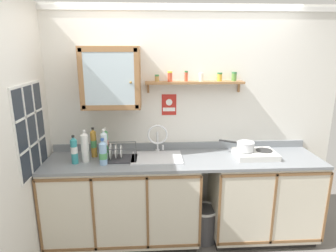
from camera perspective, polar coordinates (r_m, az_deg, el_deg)
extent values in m
cube|color=silver|center=(3.25, 2.58, 0.63)|extent=(3.48, 0.05, 2.50)
cube|color=white|center=(3.14, 2.91, 22.24)|extent=(3.48, 0.02, 0.05)
cube|color=silver|center=(2.60, -29.12, -4.88)|extent=(0.05, 3.40, 2.50)
cube|color=black|center=(3.48, -8.42, -20.51)|extent=(1.52, 0.54, 0.08)
cube|color=beige|center=(3.21, -8.78, -14.09)|extent=(1.56, 0.60, 0.84)
cube|color=brown|center=(2.77, -9.66, -10.22)|extent=(1.56, 0.01, 0.03)
cube|color=brown|center=(3.16, -9.03, -22.68)|extent=(1.56, 0.01, 0.03)
cube|color=brown|center=(3.13, -24.24, -16.17)|extent=(0.02, 0.01, 0.77)
cube|color=brown|center=(2.99, -14.50, -16.80)|extent=(0.02, 0.01, 0.77)
cube|color=brown|center=(2.93, -4.06, -16.96)|extent=(0.02, 0.01, 0.77)
cube|color=brown|center=(2.97, 6.43, -16.59)|extent=(0.02, 0.01, 0.77)
cube|color=black|center=(3.67, 17.32, -19.04)|extent=(1.07, 0.54, 0.08)
cube|color=beige|center=(3.42, 18.10, -12.84)|extent=(1.10, 0.60, 0.84)
cube|color=brown|center=(3.00, 20.78, -8.98)|extent=(1.10, 0.01, 0.03)
cube|color=brown|center=(3.37, 19.54, -20.81)|extent=(1.10, 0.01, 0.03)
cube|color=brown|center=(3.01, 10.09, -16.34)|extent=(0.02, 0.01, 0.77)
cube|color=brown|center=(3.17, 20.14, -15.31)|extent=(0.02, 0.01, 0.77)
cube|color=brown|center=(3.42, 28.87, -14.05)|extent=(0.02, 0.01, 0.77)
cube|color=gray|center=(3.03, 3.14, -6.65)|extent=(2.84, 0.63, 0.03)
cube|color=gray|center=(3.28, 2.59, -3.90)|extent=(2.84, 0.02, 0.08)
cube|color=silver|center=(3.02, -2.22, -6.26)|extent=(0.52, 0.38, 0.01)
cube|color=slate|center=(3.07, -2.20, -8.57)|extent=(0.45, 0.30, 0.01)
cube|color=slate|center=(3.20, -2.27, -6.48)|extent=(0.45, 0.01, 0.13)
cube|color=slate|center=(2.91, -2.14, -8.69)|extent=(0.45, 0.01, 0.13)
cylinder|color=#4C4C51|center=(3.08, -2.20, -8.61)|extent=(0.04, 0.04, 0.01)
cylinder|color=silver|center=(3.22, -2.08, -4.82)|extent=(0.05, 0.05, 0.02)
cylinder|color=silver|center=(3.18, -2.10, -2.92)|extent=(0.02, 0.02, 0.20)
torus|color=silver|center=(3.06, -2.08, -1.69)|extent=(0.22, 0.02, 0.22)
cylinder|color=silver|center=(3.21, -1.01, -4.25)|extent=(0.02, 0.02, 0.05)
cube|color=silver|center=(3.18, 16.82, -5.36)|extent=(0.43, 0.32, 0.06)
cylinder|color=#2D2D2D|center=(3.16, 14.97, -4.73)|extent=(0.17, 0.17, 0.01)
cylinder|color=#2D2D2D|center=(3.23, 18.43, -4.58)|extent=(0.17, 0.17, 0.01)
cylinder|color=black|center=(3.02, 15.90, -6.37)|extent=(0.03, 0.02, 0.03)
cylinder|color=black|center=(3.09, 19.51, -6.16)|extent=(0.03, 0.02, 0.03)
cylinder|color=silver|center=(3.14, 15.03, -3.92)|extent=(0.18, 0.18, 0.09)
torus|color=silver|center=(3.13, 15.08, -3.15)|extent=(0.19, 0.19, 0.01)
cylinder|color=black|center=(3.17, 11.76, -2.97)|extent=(0.18, 0.11, 0.02)
cylinder|color=gold|center=(3.12, -14.45, -3.53)|extent=(0.06, 0.06, 0.27)
cone|color=gold|center=(3.08, -14.63, -0.89)|extent=(0.06, 0.06, 0.03)
cylinder|color=#262626|center=(3.07, -14.66, -0.47)|extent=(0.03, 0.03, 0.02)
cylinder|color=#4C9959|center=(3.12, -14.46, -3.41)|extent=(0.06, 0.06, 0.08)
cylinder|color=silver|center=(3.00, -12.44, -4.13)|extent=(0.07, 0.07, 0.28)
cone|color=silver|center=(2.95, -12.61, -1.30)|extent=(0.07, 0.07, 0.03)
cylinder|color=white|center=(2.94, -12.64, -0.82)|extent=(0.03, 0.03, 0.02)
cylinder|color=#4C9959|center=(3.00, -12.43, -4.40)|extent=(0.07, 0.07, 0.08)
cylinder|color=white|center=(3.00, -16.05, -4.29)|extent=(0.07, 0.07, 0.28)
cone|color=white|center=(2.96, -16.26, -1.44)|extent=(0.07, 0.07, 0.03)
cylinder|color=white|center=(2.95, -16.30, -0.94)|extent=(0.03, 0.03, 0.02)
cylinder|color=white|center=(3.00, -16.08, -3.81)|extent=(0.08, 0.08, 0.08)
cylinder|color=teal|center=(3.00, -18.00, -4.87)|extent=(0.06, 0.06, 0.24)
cone|color=teal|center=(2.96, -18.21, -2.39)|extent=(0.06, 0.06, 0.03)
cylinder|color=#262626|center=(2.95, -18.25, -1.93)|extent=(0.03, 0.03, 0.02)
cylinder|color=white|center=(2.99, -18.03, -4.50)|extent=(0.07, 0.07, 0.07)
cylinder|color=#4CB266|center=(3.10, -12.29, -3.60)|extent=(0.06, 0.06, 0.26)
cone|color=#4CB266|center=(3.06, -12.44, -0.99)|extent=(0.06, 0.06, 0.03)
cylinder|color=white|center=(3.05, -12.46, -0.54)|extent=(0.03, 0.03, 0.02)
cylinder|color=#D84C3F|center=(3.09, -12.30, -3.32)|extent=(0.07, 0.07, 0.07)
cylinder|color=#8CB7E0|center=(2.90, -12.69, -5.43)|extent=(0.08, 0.08, 0.21)
cone|color=#8CB7E0|center=(2.86, -12.83, -3.10)|extent=(0.07, 0.07, 0.03)
cylinder|color=#2D59B2|center=(2.85, -12.86, -2.59)|extent=(0.03, 0.03, 0.02)
cylinder|color=#4C9959|center=(2.91, -12.67, -5.75)|extent=(0.08, 0.08, 0.06)
cube|color=#333338|center=(3.03, -9.48, -6.40)|extent=(0.35, 0.25, 0.01)
cylinder|color=#4C4F54|center=(2.92, -12.93, -5.84)|extent=(0.01, 0.01, 0.14)
cylinder|color=#4C4F54|center=(2.88, -6.57, -5.82)|extent=(0.01, 0.01, 0.14)
cylinder|color=#4C4F54|center=(3.14, -12.26, -4.37)|extent=(0.01, 0.01, 0.14)
cylinder|color=#4C4F54|center=(3.10, -6.35, -4.33)|extent=(0.01, 0.01, 0.14)
cylinder|color=#4C4F54|center=(2.88, -9.83, -4.55)|extent=(0.32, 0.01, 0.01)
cylinder|color=#4C4F54|center=(3.09, -9.37, -3.15)|extent=(0.32, 0.01, 0.01)
cylinder|color=white|center=(3.02, -11.21, -4.97)|extent=(0.01, 0.17, 0.17)
cylinder|color=white|center=(3.01, -10.21, -4.97)|extent=(0.01, 0.15, 0.15)
cylinder|color=white|center=(3.00, -9.21, -4.96)|extent=(0.01, 0.13, 0.13)
cube|color=#996B42|center=(2.99, -11.13, 9.35)|extent=(0.58, 0.30, 0.61)
cube|color=silver|center=(2.84, -11.54, 9.05)|extent=(0.48, 0.01, 0.50)
cube|color=#996B42|center=(2.89, -16.77, 8.81)|extent=(0.05, 0.01, 0.58)
cube|color=#996B42|center=(2.81, -6.17, 9.21)|extent=(0.05, 0.01, 0.58)
cube|color=#996B42|center=(2.83, -11.84, 14.61)|extent=(0.55, 0.01, 0.05)
cube|color=#996B42|center=(2.88, -11.26, 3.59)|extent=(0.55, 0.01, 0.05)
sphere|color=olive|center=(2.81, -7.37, 8.53)|extent=(0.02, 0.02, 0.02)
cube|color=#996B42|center=(3.09, 5.30, 8.54)|extent=(1.04, 0.14, 0.02)
cube|color=#996B42|center=(3.11, -3.92, 7.47)|extent=(0.02, 0.03, 0.10)
cube|color=#996B42|center=(3.26, 13.77, 7.41)|extent=(0.02, 0.03, 0.10)
cylinder|color=tan|center=(3.05, -2.20, 9.27)|extent=(0.04, 0.04, 0.06)
cylinder|color=#33723F|center=(3.05, -2.20, 9.94)|extent=(0.05, 0.05, 0.02)
cylinder|color=#CC4C33|center=(3.05, 0.38, 9.60)|extent=(0.05, 0.05, 0.09)
cylinder|color=yellow|center=(3.04, 0.38, 10.60)|extent=(0.05, 0.05, 0.02)
cylinder|color=#CC4C33|center=(3.07, 3.60, 9.64)|extent=(0.04, 0.04, 0.09)
cylinder|color=#33723F|center=(3.07, 3.61, 10.66)|extent=(0.04, 0.04, 0.02)
cylinder|color=silver|center=(3.10, 6.55, 9.43)|extent=(0.05, 0.05, 0.07)
cylinder|color=white|center=(3.10, 6.58, 10.25)|extent=(0.05, 0.05, 0.02)
cylinder|color=gold|center=(3.14, 10.14, 9.37)|extent=(0.05, 0.05, 0.07)
cylinder|color=#33723F|center=(3.14, 10.18, 10.18)|extent=(0.05, 0.05, 0.02)
cylinder|color=#598C3F|center=(3.18, 12.91, 9.35)|extent=(0.05, 0.05, 0.08)
cylinder|color=#33723F|center=(3.18, 12.96, 10.20)|extent=(0.05, 0.05, 0.02)
cube|color=#B2261E|center=(3.16, 0.21, 4.22)|extent=(0.16, 0.01, 0.23)
cube|color=white|center=(3.17, 0.21, 3.29)|extent=(0.13, 0.00, 0.04)
cylinder|color=white|center=(3.15, 0.21, 4.71)|extent=(0.07, 0.00, 0.07)
cube|color=#262D38|center=(2.92, -25.34, -0.65)|extent=(0.01, 0.59, 0.80)
cube|color=white|center=(2.92, -25.53, -0.65)|extent=(0.02, 0.63, 0.84)
cube|color=white|center=(2.82, -26.00, -1.21)|extent=(0.01, 0.02, 0.80)
cube|color=white|center=(3.01, -24.51, -0.12)|extent=(0.01, 0.02, 0.80)
cube|color=white|center=(2.95, -24.94, -3.27)|extent=(0.01, 0.59, 0.02)
cube|color=white|center=(2.88, -25.54, 2.03)|extent=(0.01, 0.59, 0.02)
cylinder|color=#4C4C51|center=(3.37, 7.12, -18.68)|extent=(0.28, 0.28, 0.38)
torus|color=white|center=(3.28, 7.23, -15.92)|extent=(0.32, 0.32, 0.03)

